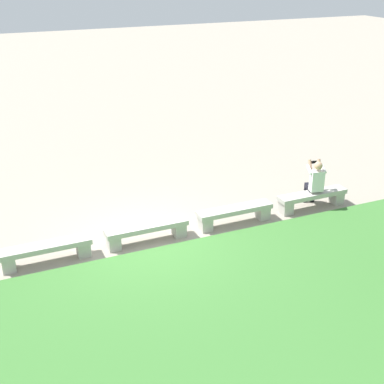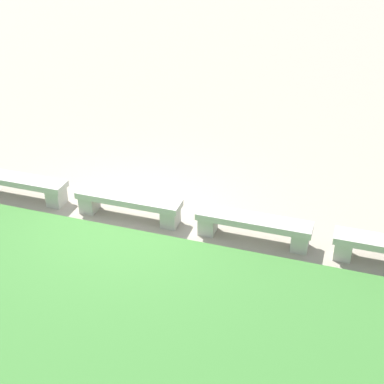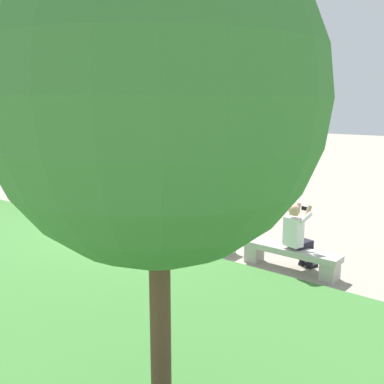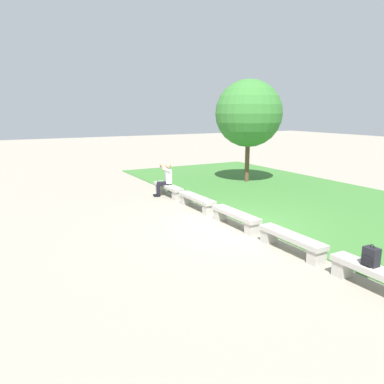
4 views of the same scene
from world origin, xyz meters
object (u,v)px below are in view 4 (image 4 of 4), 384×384
bench_end (379,277)px  backpack (371,257)px  bench_near (197,201)px  tree_left_background (249,114)px  person_photographer (165,178)px  bench_far (291,240)px  bench_mid (235,217)px  bench_main (168,189)px

bench_end → backpack: 0.39m
bench_near → tree_left_background: bearing=125.4°
person_photographer → tree_left_background: 5.35m
bench_end → backpack: backpack is taller
bench_far → backpack: 2.13m
bench_near → bench_end: bearing=0.0°
backpack → bench_far: bearing=-179.8°
bench_mid → backpack: bearing=0.1°
bench_near → tree_left_background: size_ratio=0.41×
bench_main → person_photographer: size_ratio=1.50×
backpack → tree_left_background: bearing=155.4°
bench_near → bench_end: (6.94, 0.00, 0.00)m
person_photographer → tree_left_background: size_ratio=0.28×
bench_main → person_photographer: person_photographer is taller
bench_main → backpack: (9.05, 0.01, 0.32)m
person_photographer → bench_main: bearing=38.4°
bench_end → tree_left_background: 11.56m
bench_main → backpack: backpack is taller
bench_mid → backpack: 4.43m
bench_mid → person_photographer: bearing=-179.1°
bench_mid → tree_left_background: tree_left_background is taller
bench_mid → bench_end: 4.63m
bench_near → bench_end: same height
bench_far → backpack: size_ratio=4.61×
backpack → bench_near: bearing=-179.9°
bench_near → bench_mid: 2.31m
backpack → tree_left_background: size_ratio=0.09×
bench_main → bench_end: same height
bench_main → bench_mid: same height
bench_mid → person_photographer: size_ratio=1.50×
bench_main → bench_mid: 4.63m
bench_end → person_photographer: bearing=-179.5°
bench_mid → tree_left_background: (-5.57, 4.59, 2.91)m
bench_mid → person_photographer: 4.75m
bench_far → tree_left_background: size_ratio=0.41×
tree_left_background → backpack: bearing=-24.6°
bench_main → backpack: size_ratio=4.61×
bench_mid → bench_end: same height
bench_near → person_photographer: size_ratio=1.50×
bench_mid → tree_left_background: 7.79m
bench_near → person_photographer: person_photographer is taller
bench_main → bench_far: size_ratio=1.00×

